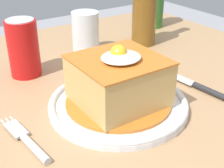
{
  "coord_description": "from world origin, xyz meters",
  "views": [
    {
      "loc": [
        -0.21,
        -0.51,
        1.05
      ],
      "look_at": [
        0.07,
        -0.09,
        0.79
      ],
      "focal_mm": 50.71,
      "sensor_mm": 36.0,
      "label": 1
    }
  ],
  "objects_px": {
    "main_plate": "(118,103)",
    "drinking_glass": "(86,36)",
    "fork": "(29,142)",
    "beer_bottle_amber": "(145,8)",
    "soda_can": "(23,48)",
    "knife": "(200,87)"
  },
  "relations": [
    {
      "from": "main_plate",
      "to": "drinking_glass",
      "type": "height_order",
      "value": "drinking_glass"
    },
    {
      "from": "fork",
      "to": "beer_bottle_amber",
      "type": "height_order",
      "value": "beer_bottle_amber"
    },
    {
      "from": "main_plate",
      "to": "drinking_glass",
      "type": "distance_m",
      "value": 0.28
    },
    {
      "from": "soda_can",
      "to": "drinking_glass",
      "type": "xyz_separation_m",
      "value": [
        0.17,
        0.04,
        -0.02
      ]
    },
    {
      "from": "beer_bottle_amber",
      "to": "drinking_glass",
      "type": "relative_size",
      "value": 2.53
    },
    {
      "from": "knife",
      "to": "soda_can",
      "type": "distance_m",
      "value": 0.38
    },
    {
      "from": "soda_can",
      "to": "beer_bottle_amber",
      "type": "xyz_separation_m",
      "value": [
        0.34,
        0.01,
        0.04
      ]
    },
    {
      "from": "soda_can",
      "to": "beer_bottle_amber",
      "type": "bearing_deg",
      "value": 1.55
    },
    {
      "from": "fork",
      "to": "beer_bottle_amber",
      "type": "bearing_deg",
      "value": 30.62
    },
    {
      "from": "soda_can",
      "to": "drinking_glass",
      "type": "bearing_deg",
      "value": 12.91
    },
    {
      "from": "knife",
      "to": "drinking_glass",
      "type": "bearing_deg",
      "value": 106.58
    },
    {
      "from": "soda_can",
      "to": "beer_bottle_amber",
      "type": "relative_size",
      "value": 0.47
    },
    {
      "from": "fork",
      "to": "drinking_glass",
      "type": "relative_size",
      "value": 1.35
    },
    {
      "from": "knife",
      "to": "beer_bottle_amber",
      "type": "bearing_deg",
      "value": 75.12
    },
    {
      "from": "knife",
      "to": "drinking_glass",
      "type": "xyz_separation_m",
      "value": [
        -0.09,
        0.3,
        0.04
      ]
    },
    {
      "from": "drinking_glass",
      "to": "fork",
      "type": "bearing_deg",
      "value": -132.85
    },
    {
      "from": "soda_can",
      "to": "beer_bottle_amber",
      "type": "height_order",
      "value": "beer_bottle_amber"
    },
    {
      "from": "fork",
      "to": "soda_can",
      "type": "xyz_separation_m",
      "value": [
        0.09,
        0.24,
        0.06
      ]
    },
    {
      "from": "knife",
      "to": "beer_bottle_amber",
      "type": "distance_m",
      "value": 0.3
    },
    {
      "from": "fork",
      "to": "soda_can",
      "type": "relative_size",
      "value": 1.14
    },
    {
      "from": "beer_bottle_amber",
      "to": "main_plate",
      "type": "bearing_deg",
      "value": -136.29
    },
    {
      "from": "knife",
      "to": "fork",
      "type": "bearing_deg",
      "value": 176.57
    }
  ]
}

